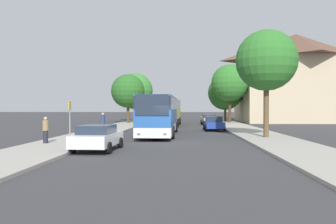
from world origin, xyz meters
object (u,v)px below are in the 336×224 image
(parked_car_right_near, at_px, (214,123))
(tree_right_mid, at_px, (266,61))
(pedestrian_waiting_near, at_px, (103,123))
(bus_stop_sign, at_px, (70,115))
(tree_left_near, at_px, (135,91))
(tree_right_near, at_px, (225,93))
(parked_car_right_far, at_px, (209,119))
(bus_front, at_px, (159,115))
(tree_left_far, at_px, (128,91))
(parked_car_left_curb, at_px, (98,137))
(pedestrian_waiting_far, at_px, (46,130))
(tree_right_far, at_px, (230,83))
(bus_middle, at_px, (169,112))

(parked_car_right_near, relative_size, tree_right_mid, 0.57)
(pedestrian_waiting_near, height_order, tree_right_mid, tree_right_mid)
(bus_stop_sign, height_order, tree_left_near, tree_left_near)
(pedestrian_waiting_near, xyz_separation_m, tree_right_near, (13.65, 27.66, 3.78))
(parked_car_right_near, distance_m, parked_car_right_far, 10.98)
(bus_front, relative_size, tree_left_far, 1.65)
(parked_car_left_curb, xyz_separation_m, tree_left_near, (-3.82, 38.92, 4.50))
(parked_car_right_near, bearing_deg, tree_left_near, -62.59)
(pedestrian_waiting_far, bearing_deg, bus_stop_sign, 153.46)
(tree_left_near, xyz_separation_m, tree_right_far, (15.47, -6.93, 0.82))
(pedestrian_waiting_near, distance_m, pedestrian_waiting_far, 7.33)
(tree_right_near, bearing_deg, pedestrian_waiting_far, -114.04)
(parked_car_right_far, distance_m, pedestrian_waiting_far, 27.80)
(parked_car_left_curb, bearing_deg, tree_right_far, 72.12)
(pedestrian_waiting_far, relative_size, tree_left_far, 0.23)
(parked_car_right_far, xyz_separation_m, tree_right_near, (3.41, 9.72, 4.08))
(tree_right_far, bearing_deg, parked_car_right_far, -126.41)
(bus_front, height_order, bus_stop_sign, bus_front)
(bus_middle, height_order, parked_car_left_curb, bus_middle)
(pedestrian_waiting_near, height_order, tree_right_far, tree_right_far)
(parked_car_right_far, height_order, tree_left_near, tree_left_near)
(pedestrian_waiting_near, distance_m, tree_right_near, 31.08)
(parked_car_right_near, height_order, tree_left_far, tree_left_far)
(pedestrian_waiting_far, relative_size, tree_right_far, 0.19)
(parked_car_right_far, xyz_separation_m, pedestrian_waiting_near, (-10.24, -17.95, 0.30))
(bus_middle, relative_size, pedestrian_waiting_near, 6.23)
(pedestrian_waiting_near, relative_size, tree_right_far, 0.21)
(tree_right_near, relative_size, tree_right_mid, 0.94)
(bus_front, distance_m, tree_left_far, 20.89)
(pedestrian_waiting_near, bearing_deg, bus_front, -41.14)
(pedestrian_waiting_near, xyz_separation_m, tree_right_far, (13.70, 22.63, 5.02))
(parked_car_right_near, relative_size, tree_left_far, 0.65)
(pedestrian_waiting_near, distance_m, tree_left_near, 29.91)
(parked_car_right_near, distance_m, bus_stop_sign, 16.03)
(bus_stop_sign, bearing_deg, pedestrian_waiting_far, -104.39)
(bus_middle, bearing_deg, pedestrian_waiting_far, -104.58)
(tree_left_near, height_order, tree_left_far, tree_left_near)
(tree_left_near, height_order, tree_right_far, tree_right_far)
(tree_right_near, distance_m, tree_right_far, 5.18)
(parked_car_right_near, distance_m, pedestrian_waiting_far, 18.32)
(parked_car_right_near, xyz_separation_m, pedestrian_waiting_near, (-9.88, -6.97, 0.30))
(bus_front, height_order, tree_right_mid, tree_right_mid)
(parked_car_left_curb, height_order, pedestrian_waiting_near, pedestrian_waiting_near)
(bus_front, xyz_separation_m, tree_right_far, (9.01, 21.75, 4.31))
(tree_left_near, xyz_separation_m, tree_left_far, (0.35, -8.92, -0.46))
(bus_front, bearing_deg, tree_left_near, 103.48)
(bus_middle, distance_m, tree_right_far, 12.01)
(parked_car_right_far, xyz_separation_m, tree_left_far, (-11.66, 2.69, 4.04))
(tree_left_near, xyz_separation_m, tree_right_mid, (14.74, -31.71, 0.64))
(tree_left_far, bearing_deg, pedestrian_waiting_far, -90.89)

